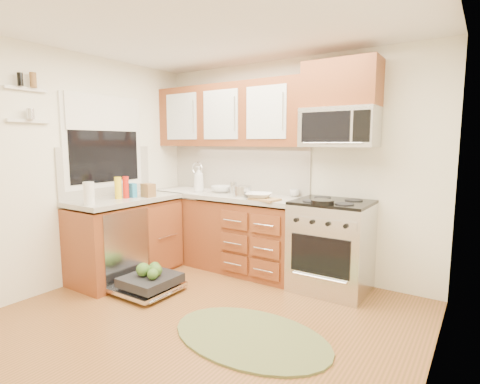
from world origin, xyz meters
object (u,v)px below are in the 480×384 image
Objects in this scene: rug at (251,337)px; skillet at (322,202)px; dishwasher at (148,283)px; stock_pot at (242,191)px; cup at (295,193)px; cutting_board at (265,199)px; microwave at (339,127)px; sink at (190,200)px; upper_cabinets at (229,116)px; paper_towel_roll at (89,193)px; range at (331,246)px; bowl_a at (259,196)px; bowl_b at (221,189)px.

rug is 1.44m from skillet.
stock_pot reaches higher than dishwasher.
cutting_board is at bearing -109.45° from cup.
microwave is at bearing 87.66° from skillet.
sink reaches higher than dishwasher.
upper_cabinets reaches higher than cup.
upper_cabinets is 1.89m from paper_towel_roll.
range is at bearing 36.27° from dishwasher.
bowl_a reaches higher than cutting_board.
sink is 2.77× the size of skillet.
skillet is at bearing -92.34° from microwave.
upper_cabinets is at bearing 83.96° from dishwasher.
skillet is at bearing -42.09° from cup.
stock_pot is 0.26m from bowl_a.
stock_pot reaches higher than range.
stock_pot reaches higher than bowl_b.
rug is 1.85m from cup.
paper_towel_roll is (-1.31, -1.24, 0.11)m from cutting_board.
range reaches higher than sink.
sink is 1.46m from paper_towel_roll.
skillet is at bearing 81.54° from rug.
stock_pot is at bearing 168.02° from bowl_a.
range is at bearing 36.02° from paper_towel_roll.
sink is at bearing 109.20° from dishwasher.
paper_towel_roll reaches higher than bowl_b.
cup reaches higher than sink.
range is 4.24× the size of skillet.
microwave is 1.64m from bowl_b.
cutting_board is at bearing -154.35° from microwave.
range is at bearing -5.89° from upper_cabinets.
paper_towel_roll is at bearing -126.00° from stock_pot.
microwave reaches higher than paper_towel_roll.
dishwasher is 6.33× the size of cup.
dishwasher is 1.49m from bowl_a.
bowl_a is 1.11× the size of bowl_b.
cup is at bearing 10.48° from bowl_b.
dishwasher is 1.38m from rug.
cutting_board is (-0.51, 1.10, 0.93)m from rug.
microwave is 3.57× the size of stock_pot.
microwave is 3.40× the size of skillet.
paper_towel_roll is at bearing -143.98° from range.
sink is 1.38m from dishwasher.
sink is at bearing -179.70° from range.
sink is 0.89× the size of dishwasher.
cup is at bearing 48.86° from paper_towel_roll.
microwave is 1.08m from cutting_board.
upper_cabinets is 3.31× the size of sink.
microwave is 2.55m from dishwasher.
bowl_b is (-1.29, 1.36, 0.96)m from rug.
upper_cabinets is 18.54× the size of cup.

